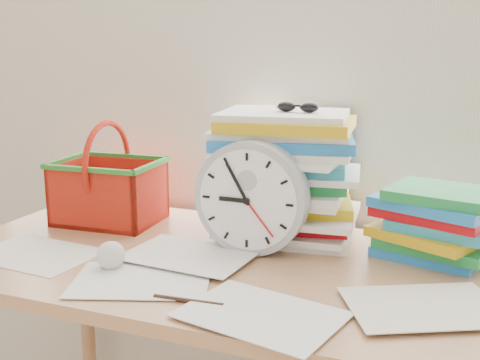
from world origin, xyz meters
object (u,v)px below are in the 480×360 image
at_px(book_stack, 436,223).
at_px(basket, 108,173).
at_px(paper_stack, 285,175).
at_px(clock, 252,198).
at_px(desk, 234,291).

xyz_separation_m(book_stack, basket, (-0.87, -0.04, 0.06)).
bearing_deg(paper_stack, clock, -101.71).
height_order(desk, clock, clock).
distance_m(desk, paper_stack, 0.33).
height_order(clock, basket, basket).
height_order(desk, basket, basket).
xyz_separation_m(paper_stack, clock, (-0.03, -0.16, -0.03)).
xyz_separation_m(desk, book_stack, (0.42, 0.19, 0.16)).
bearing_deg(basket, book_stack, -1.16).
height_order(paper_stack, book_stack, paper_stack).
relative_size(clock, book_stack, 0.97).
bearing_deg(book_stack, clock, -162.39).
bearing_deg(paper_stack, basket, -172.74).
distance_m(paper_stack, clock, 0.16).
bearing_deg(desk, paper_stack, 77.10).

